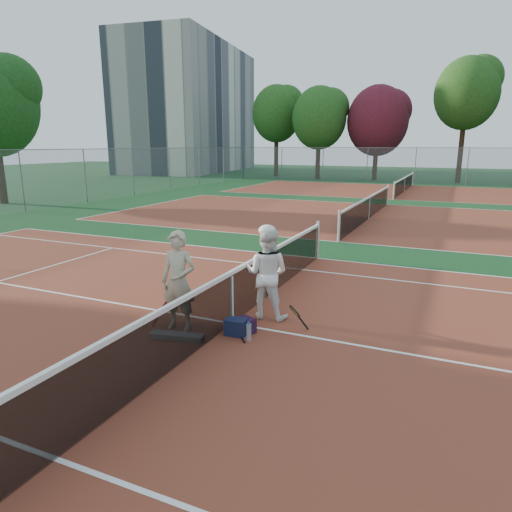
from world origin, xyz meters
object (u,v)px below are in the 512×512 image
at_px(net_main, 232,298).
at_px(racket_red, 164,314).
at_px(sports_bag_navy, 236,327).
at_px(sports_bag_purple, 246,325).
at_px(player_b, 267,274).
at_px(racket_black_held, 294,319).
at_px(water_bottle, 249,332).
at_px(player_a, 179,281).
at_px(racket_spare, 239,332).
at_px(apartment_block, 191,110).

relative_size(net_main, racket_red, 20.62).
relative_size(sports_bag_navy, sports_bag_purple, 1.13).
relative_size(player_b, racket_black_held, 3.46).
bearing_deg(water_bottle, player_a, -178.60).
bearing_deg(racket_spare, water_bottle, -166.09).
relative_size(apartment_block, water_bottle, 73.33).
distance_m(apartment_block, sports_bag_navy, 53.18).
relative_size(net_main, racket_black_held, 21.86).
relative_size(player_b, sports_bag_navy, 4.72).
bearing_deg(net_main, sports_bag_navy, -55.56).
bearing_deg(net_main, apartment_block, 122.47).
bearing_deg(racket_red, sports_bag_navy, -5.48).
relative_size(net_main, racket_spare, 18.29).
height_order(racket_spare, sports_bag_navy, sports_bag_navy).
height_order(racket_spare, water_bottle, water_bottle).
relative_size(player_a, water_bottle, 5.99).
distance_m(player_b, sports_bag_navy, 1.25).
bearing_deg(racket_red, player_a, -3.03).
distance_m(racket_red, racket_spare, 1.39).
bearing_deg(racket_black_held, racket_spare, -21.17).
bearing_deg(water_bottle, net_main, 137.04).
relative_size(racket_black_held, sports_bag_navy, 1.36).
relative_size(player_b, racket_spare, 2.90).
height_order(net_main, water_bottle, net_main).
distance_m(apartment_block, racket_black_held, 53.21).
bearing_deg(racket_spare, player_a, 66.39).
bearing_deg(racket_spare, apartment_block, -5.81).
relative_size(net_main, sports_bag_purple, 33.73).
bearing_deg(racket_spare, racket_black_held, -102.64).
bearing_deg(racket_black_held, racket_red, -27.86).
xyz_separation_m(racket_spare, sports_bag_purple, (0.11, 0.08, 0.11)).
bearing_deg(net_main, racket_red, -147.42).
distance_m(net_main, apartment_block, 52.62).
distance_m(racket_red, sports_bag_purple, 1.50).
relative_size(player_b, water_bottle, 5.80).
distance_m(net_main, player_a, 1.03).
distance_m(apartment_block, water_bottle, 53.46).
distance_m(racket_black_held, sports_bag_navy, 1.04).
height_order(player_b, racket_red, player_b).
xyz_separation_m(player_b, sports_bag_navy, (-0.16, -1.01, -0.72)).
relative_size(racket_red, sports_bag_purple, 1.64).
relative_size(apartment_block, player_b, 12.65).
bearing_deg(racket_spare, sports_bag_purple, -92.01).
xyz_separation_m(net_main, sports_bag_purple, (0.40, -0.24, -0.38)).
height_order(player_b, racket_black_held, player_b).
distance_m(player_a, player_b, 1.68).
xyz_separation_m(player_a, racket_black_held, (1.92, 0.70, -0.65)).
xyz_separation_m(player_b, racket_spare, (-0.16, -0.91, -0.85)).
relative_size(player_a, racket_red, 3.37).
bearing_deg(player_a, sports_bag_purple, 13.68).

